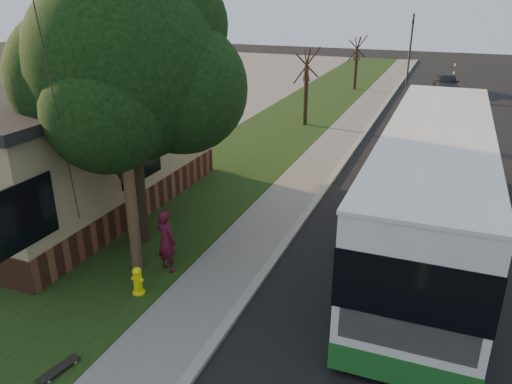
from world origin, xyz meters
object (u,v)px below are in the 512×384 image
at_px(fire_hydrant, 138,281).
at_px(dumpster, 126,141).
at_px(traffic_signal, 411,45).
at_px(distant_car, 446,83).
at_px(transit_bus, 432,183).
at_px(bare_tree_far, 356,64).
at_px(skateboard_main, 58,369).
at_px(utility_pole, 121,103).
at_px(leafy_tree, 129,69).
at_px(bare_tree_near, 306,88).
at_px(skateboarder, 166,241).

bearing_deg(fire_hydrant, dumpster, 126.14).
relative_size(traffic_signal, distant_car, 1.31).
bearing_deg(fire_hydrant, transit_bus, 40.89).
bearing_deg(bare_tree_far, skateboard_main, -89.13).
relative_size(utility_pole, bare_tree_far, 2.25).
height_order(fire_hydrant, bare_tree_far, bare_tree_far).
bearing_deg(distant_car, leafy_tree, -111.75).
xyz_separation_m(utility_pole, traffic_signal, (3.81, 33.01, -1.47)).
bearing_deg(bare_tree_near, dumpster, -125.05).
height_order(bare_tree_near, skateboard_main, bare_tree_near).
xyz_separation_m(utility_pole, leafy_tree, (-0.87, 1.66, 0.54)).
bearing_deg(traffic_signal, dumpster, -112.16).
height_order(traffic_signal, dumpster, traffic_signal).
bearing_deg(distant_car, dumpster, -127.32).
xyz_separation_m(fire_hydrant, dumpster, (-6.90, 9.45, 0.31)).
distance_m(transit_bus, dumpster, 13.98).
distance_m(fire_hydrant, bare_tree_near, 18.10).
bearing_deg(skateboard_main, bare_tree_near, 92.73).
bearing_deg(leafy_tree, skateboard_main, -73.44).
distance_m(leafy_tree, distant_car, 30.31).
distance_m(skateboard_main, distant_car, 35.12).
bearing_deg(bare_tree_near, leafy_tree, -92.50).
xyz_separation_m(bare_tree_far, transit_bus, (6.89, -24.38, -0.08)).
height_order(bare_tree_far, traffic_signal, traffic_signal).
height_order(bare_tree_far, dumpster, bare_tree_far).
bearing_deg(traffic_signal, leafy_tree, -98.47).
relative_size(dumpster, distant_car, 0.41).
bearing_deg(leafy_tree, transit_bus, 20.24).
xyz_separation_m(fire_hydrant, distant_car, (6.20, 31.61, 0.28)).
distance_m(skateboarder, dumpster, 10.76).
relative_size(fire_hydrant, utility_pole, 0.08).
bearing_deg(traffic_signal, bare_tree_near, -104.04).
height_order(dumpster, distant_car, dumpster).
relative_size(utility_pole, distant_car, 2.16).
distance_m(fire_hydrant, skateboarder, 1.38).
height_order(leafy_tree, skateboarder, leafy_tree).
distance_m(utility_pole, dumpster, 11.18).
bearing_deg(skateboard_main, transit_bus, 53.35).
distance_m(leafy_tree, bare_tree_near, 15.66).
relative_size(bare_tree_near, transit_bus, 0.32).
bearing_deg(distant_car, skateboard_main, -106.74).
height_order(bare_tree_far, transit_bus, bare_tree_far).
height_order(skateboarder, skateboard_main, skateboarder).
bearing_deg(leafy_tree, utility_pole, -62.40).
bearing_deg(fire_hydrant, utility_pole, 125.38).
height_order(leafy_tree, traffic_signal, leafy_tree).
relative_size(leafy_tree, skateboard_main, 8.30).
height_order(utility_pole, skateboard_main, utility_pole).
relative_size(bare_tree_near, traffic_signal, 0.78).
bearing_deg(dumpster, skateboarder, -49.42).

